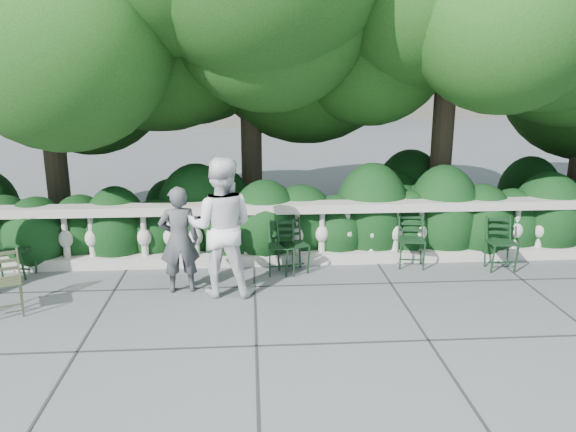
{
  "coord_description": "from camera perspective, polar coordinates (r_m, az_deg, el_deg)",
  "views": [
    {
      "loc": [
        -0.53,
        -6.8,
        3.06
      ],
      "look_at": [
        0.0,
        1.0,
        1.0
      ],
      "focal_mm": 35.0,
      "sensor_mm": 36.0,
      "label": 1
    }
  ],
  "objects": [
    {
      "name": "ground",
      "position": [
        7.48,
        0.53,
        -9.4
      ],
      "size": [
        90.0,
        90.0,
        0.0
      ],
      "primitive_type": "plane",
      "color": "#484B4F",
      "rests_on": "ground"
    },
    {
      "name": "balustrade",
      "position": [
        9.0,
        -0.35,
        -1.87
      ],
      "size": [
        12.0,
        0.44,
        1.0
      ],
      "color": "#9E998E",
      "rests_on": "ground"
    },
    {
      "name": "shrub_hedge",
      "position": [
        10.28,
        -0.76,
        -2.56
      ],
      "size": [
        15.0,
        2.6,
        1.7
      ],
      "primitive_type": null,
      "color": "black",
      "rests_on": "ground"
    },
    {
      "name": "tree_canopy",
      "position": [
        10.11,
        3.22,
        19.84
      ],
      "size": [
        15.04,
        6.52,
        6.78
      ],
      "color": "#3F3023",
      "rests_on": "ground"
    },
    {
      "name": "chair_b",
      "position": [
        9.39,
        -26.03,
        -5.82
      ],
      "size": [
        0.53,
        0.56,
        0.84
      ],
      "primitive_type": null,
      "rotation": [
        0.0,
        0.0,
        -0.21
      ],
      "color": "black",
      "rests_on": "ground"
    },
    {
      "name": "chair_c",
      "position": [
        8.55,
        -0.64,
        -6.22
      ],
      "size": [
        0.46,
        0.5,
        0.84
      ],
      "primitive_type": null,
      "rotation": [
        0.0,
        0.0,
        -0.04
      ],
      "color": "black",
      "rests_on": "ground"
    },
    {
      "name": "chair_d",
      "position": [
        8.63,
        0.92,
        -6.02
      ],
      "size": [
        0.57,
        0.6,
        0.84
      ],
      "primitive_type": null,
      "rotation": [
        0.0,
        0.0,
        0.32
      ],
      "color": "black",
      "rests_on": "ground"
    },
    {
      "name": "chair_e",
      "position": [
        9.32,
        20.95,
        -5.42
      ],
      "size": [
        0.47,
        0.5,
        0.84
      ],
      "primitive_type": null,
      "rotation": [
        0.0,
        0.0,
        -0.06
      ],
      "color": "black",
      "rests_on": "ground"
    },
    {
      "name": "chair_f",
      "position": [
        9.05,
        12.41,
        -5.36
      ],
      "size": [
        0.51,
        0.54,
        0.84
      ],
      "primitive_type": null,
      "rotation": [
        0.0,
        0.0,
        -0.15
      ],
      "color": "black",
      "rests_on": "ground"
    },
    {
      "name": "chair_weathered",
      "position": [
        8.01,
        -26.56,
        -9.36
      ],
      "size": [
        0.58,
        0.61,
        0.84
      ],
      "primitive_type": null,
      "rotation": [
        0.0,
        0.0,
        0.37
      ],
      "color": "black",
      "rests_on": "ground"
    },
    {
      "name": "person_woman_grey",
      "position": [
        7.94,
        -11.0,
        -2.39
      ],
      "size": [
        0.6,
        0.43,
        1.51
      ],
      "primitive_type": "imported",
      "rotation": [
        0.0,
        0.0,
        3.27
      ],
      "color": "#3E3F43",
      "rests_on": "ground"
    },
    {
      "name": "person_casual_man",
      "position": [
        7.72,
        -6.81,
        -1.12
      ],
      "size": [
        1.02,
        0.84,
        1.93
      ],
      "primitive_type": "imported",
      "rotation": [
        0.0,
        0.0,
        3.02
      ],
      "color": "silver",
      "rests_on": "ground"
    }
  ]
}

